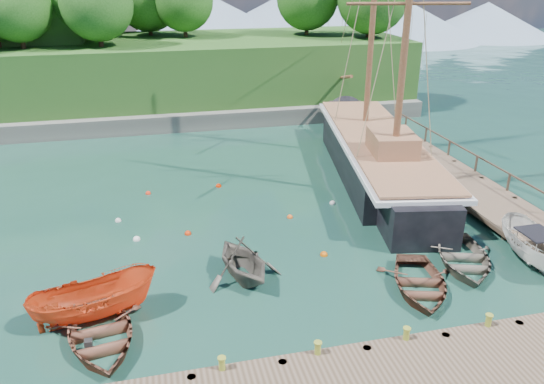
{
  "coord_description": "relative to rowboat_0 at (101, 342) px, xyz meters",
  "views": [
    {
      "loc": [
        -5.46,
        -17.63,
        11.71
      ],
      "look_at": [
        -0.15,
        4.57,
        2.0
      ],
      "focal_mm": 35.0,
      "sensor_mm": 36.0,
      "label": 1
    }
  ],
  "objects": [
    {
      "name": "rowboat_1",
      "position": [
        5.44,
        2.85,
        0.0
      ],
      "size": [
        3.98,
        4.33,
        1.91
      ],
      "primitive_type": "imported",
      "rotation": [
        0.0,
        0.0,
        0.27
      ],
      "color": "#5A544B",
      "rests_on": "ground"
    },
    {
      "name": "cabin_boat_white",
      "position": [
        17.73,
        1.14,
        0.0
      ],
      "size": [
        2.36,
        4.72,
        1.74
      ],
      "primitive_type": "imported",
      "rotation": [
        0.0,
        0.0,
        -0.15
      ],
      "color": "silver",
      "rests_on": "ground"
    },
    {
      "name": "mooring_buoy_6",
      "position": [
        0.32,
        9.45,
        0.0
      ],
      "size": [
        0.32,
        0.32,
        0.32
      ],
      "primitive_type": "sphere",
      "color": "silver",
      "rests_on": "ground"
    },
    {
      "name": "headland",
      "position": [
        -5.15,
        33.53,
        5.54
      ],
      "size": [
        51.0,
        19.31,
        12.9
      ],
      "color": "#474744",
      "rests_on": "ground"
    },
    {
      "name": "bollard_1",
      "position": [
        6.73,
        -2.94,
        0.0
      ],
      "size": [
        0.26,
        0.26,
        0.45
      ],
      "primitive_type": "cylinder",
      "color": "olive",
      "rests_on": "ground"
    },
    {
      "name": "dock_near",
      "position": [
        9.73,
        -4.34,
        0.43
      ],
      "size": [
        20.0,
        3.2,
        1.1
      ],
      "color": "#4C3A2B",
      "rests_on": "ground"
    },
    {
      "name": "mooring_buoy_5",
      "position": [
        5.85,
        12.8,
        0.0
      ],
      "size": [
        0.33,
        0.33,
        0.33
      ],
      "primitive_type": "sphere",
      "color": "#F42B00",
      "rests_on": "ground"
    },
    {
      "name": "rowboat_3",
      "position": [
        14.73,
        1.68,
        0.0
      ],
      "size": [
        4.39,
        5.19,
        0.92
      ],
      "primitive_type": "imported",
      "rotation": [
        0.0,
        0.0,
        -0.32
      ],
      "color": "#5B5449",
      "rests_on": "ground"
    },
    {
      "name": "schooner",
      "position": [
        15.48,
        12.49,
        1.02
      ],
      "size": [
        7.8,
        25.48,
        18.45
      ],
      "rotation": [
        0.0,
        0.0,
        -0.18
      ],
      "color": "black",
      "rests_on": "ground"
    },
    {
      "name": "dock_east",
      "position": [
        19.23,
        9.16,
        0.43
      ],
      "size": [
        3.2,
        24.0,
        1.1
      ],
      "color": "#4C3A2B",
      "rests_on": "ground"
    },
    {
      "name": "motorboat_orange",
      "position": [
        -0.2,
        1.41,
        0.0
      ],
      "size": [
        4.79,
        2.65,
        1.75
      ],
      "primitive_type": "imported",
      "rotation": [
        0.0,
        0.0,
        1.79
      ],
      "color": "#DB451A",
      "rests_on": "ground"
    },
    {
      "name": "mooring_buoy_4",
      "position": [
        1.86,
        12.66,
        0.0
      ],
      "size": [
        0.29,
        0.29,
        0.29
      ],
      "primitive_type": "sphere",
      "color": "red",
      "rests_on": "ground"
    },
    {
      "name": "mooring_buoy_7",
      "position": [
        9.23,
        3.83,
        0.0
      ],
      "size": [
        0.34,
        0.34,
        0.34
      ],
      "primitive_type": "sphere",
      "color": "#D55806",
      "rests_on": "ground"
    },
    {
      "name": "rowboat_2",
      "position": [
        11.99,
        0.36,
        0.0
      ],
      "size": [
        4.11,
        4.91,
        0.87
      ],
      "primitive_type": "imported",
      "rotation": [
        0.0,
        0.0,
        -0.3
      ],
      "color": "brown",
      "rests_on": "ground"
    },
    {
      "name": "bollard_3",
      "position": [
        12.73,
        -2.94,
        0.0
      ],
      "size": [
        0.26,
        0.26,
        0.45
      ],
      "primitive_type": "cylinder",
      "color": "olive",
      "rests_on": "ground"
    },
    {
      "name": "mooring_buoy_3",
      "position": [
        11.45,
        8.98,
        0.0
      ],
      "size": [
        0.32,
        0.32,
        0.32
      ],
      "primitive_type": "sphere",
      "color": "silver",
      "rests_on": "ground"
    },
    {
      "name": "bollard_2",
      "position": [
        9.73,
        -2.94,
        0.0
      ],
      "size": [
        0.26,
        0.26,
        0.45
      ],
      "primitive_type": "cylinder",
      "color": "olive",
      "rests_on": "ground"
    },
    {
      "name": "mooring_buoy_0",
      "position": [
        1.21,
        7.22,
        0.0
      ],
      "size": [
        0.35,
        0.35,
        0.35
      ],
      "primitive_type": "sphere",
      "color": "white",
      "rests_on": "ground"
    },
    {
      "name": "rowboat_0",
      "position": [
        0.0,
        0.0,
        0.0
      ],
      "size": [
        3.97,
        5.03,
        0.94
      ],
      "primitive_type": "imported",
      "rotation": [
        0.0,
        0.0,
        0.17
      ],
      "color": "brown",
      "rests_on": "ground"
    },
    {
      "name": "distant_ridge",
      "position": [
        12.03,
        72.16,
        4.35
      ],
      "size": [
        117.0,
        40.0,
        10.0
      ],
      "color": "#728CA5",
      "rests_on": "ground"
    },
    {
      "name": "ground",
      "position": [
        7.73,
        2.16,
        0.0
      ],
      "size": [
        160.0,
        160.0,
        0.0
      ],
      "primitive_type": "plane",
      "color": "#173C2F",
      "rests_on": "ground"
    },
    {
      "name": "mooring_buoy_2",
      "position": [
        8.78,
        7.85,
        0.0
      ],
      "size": [
        0.3,
        0.3,
        0.3
      ],
      "primitive_type": "sphere",
      "color": "#E35414",
      "rests_on": "ground"
    },
    {
      "name": "mooring_buoy_1",
      "position": [
        3.59,
        7.24,
        0.0
      ],
      "size": [
        0.32,
        0.32,
        0.32
      ],
      "primitive_type": "sphere",
      "color": "red",
      "rests_on": "ground"
    }
  ]
}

